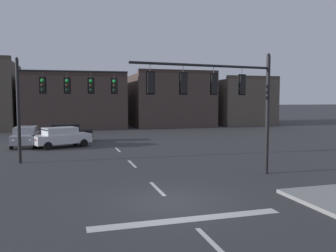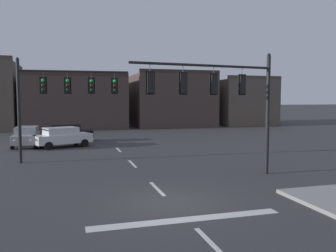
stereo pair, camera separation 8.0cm
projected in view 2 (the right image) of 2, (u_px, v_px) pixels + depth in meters
The scene contains 9 objects.
ground_plane at pixel (170, 202), 13.04m from camera, with size 400.00×400.00×0.00m, color #353538.
stop_bar_paint at pixel (188, 219), 11.12m from camera, with size 6.40×0.50×0.01m, color silver.
lane_centreline at pixel (157, 189), 14.96m from camera, with size 0.16×26.40×0.01m.
signal_mast_near_side at pixel (223, 92), 16.65m from camera, with size 7.39×0.97×6.17m.
signal_mast_far_side at pixel (59, 92), 21.14m from camera, with size 6.63×0.74×6.33m.
car_lot_nearside at pixel (27, 136), 28.29m from camera, with size 1.99×4.49×1.61m.
car_lot_middle at pixel (62, 137), 27.73m from camera, with size 4.75×3.32×1.61m.
car_lot_farside at pixel (67, 132), 31.35m from camera, with size 4.55×2.16×1.61m.
building_row at pixel (128, 101), 49.43m from camera, with size 42.98×12.31×8.85m.
Camera 2 is at (-3.60, -12.26, 3.85)m, focal length 37.10 mm.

